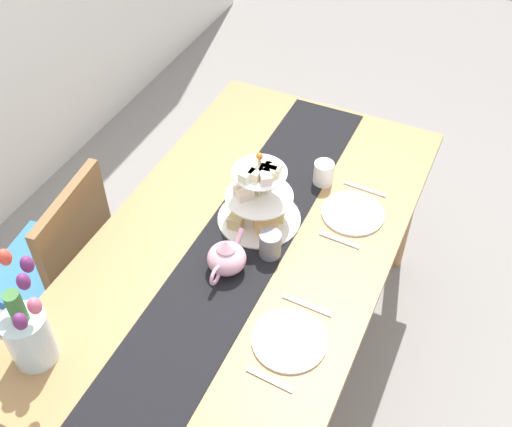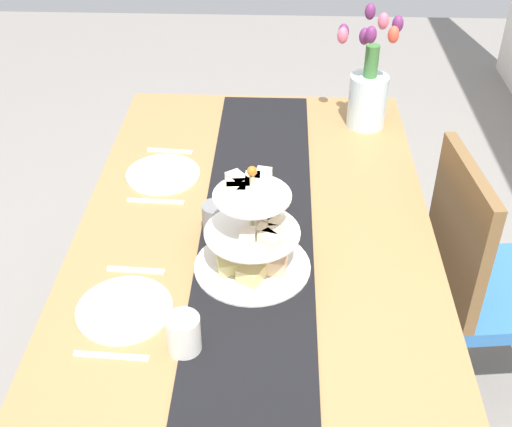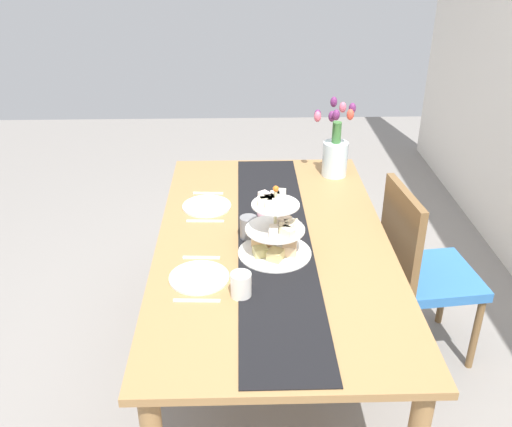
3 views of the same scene
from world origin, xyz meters
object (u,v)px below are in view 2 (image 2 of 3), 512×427
at_px(dinner_plate_right, 124,309).
at_px(fork_right, 136,270).
at_px(dining_table, 254,269).
at_px(mug_grey, 216,220).
at_px(knife_left, 156,201).
at_px(teapot, 256,193).
at_px(knife_right, 111,356).
at_px(tulip_vase, 368,89).
at_px(chair_left, 485,276).
at_px(tiered_cake_stand, 253,236).
at_px(mug_white_text, 184,334).
at_px(dinner_plate_left, 163,174).
at_px(fork_left, 170,151).

relative_size(dinner_plate_right, fork_right, 1.53).
distance_m(dining_table, mug_grey, 0.18).
bearing_deg(knife_left, dinner_plate_right, 0.00).
xyz_separation_m(teapot, knife_right, (0.57, -0.30, -0.06)).
bearing_deg(tulip_vase, dinner_plate_right, -34.37).
height_order(chair_left, tiered_cake_stand, tiered_cake_stand).
xyz_separation_m(dining_table, tulip_vase, (-0.68, 0.36, 0.24)).
distance_m(chair_left, tiered_cake_stand, 0.87).
relative_size(tiered_cake_stand, teapot, 1.28).
distance_m(tiered_cake_stand, knife_right, 0.45).
relative_size(dining_table, mug_grey, 18.79).
bearing_deg(mug_white_text, knife_left, -164.33).
xyz_separation_m(teapot, dinner_plate_left, (-0.17, -0.30, -0.05)).
distance_m(teapot, fork_left, 0.44).
height_order(dining_table, tulip_vase, tulip_vase).
height_order(mug_grey, mug_white_text, mug_grey).
bearing_deg(dinner_plate_left, tulip_vase, 118.75).
xyz_separation_m(dining_table, tiered_cake_stand, (0.11, 0.00, 0.20)).
bearing_deg(dining_table, tulip_vase, 152.15).
distance_m(dining_table, mug_white_text, 0.44).
height_order(knife_left, mug_grey, mug_grey).
xyz_separation_m(dinner_plate_left, mug_grey, (0.29, 0.19, 0.05)).
bearing_deg(mug_white_text, knife_right, -79.38).
bearing_deg(tiered_cake_stand, mug_grey, -141.83).
xyz_separation_m(fork_left, mug_grey, (0.44, 0.19, 0.05)).
distance_m(tiered_cake_stand, mug_grey, 0.18).
bearing_deg(knife_left, dining_table, 59.80).
bearing_deg(dinner_plate_left, tiered_cake_stand, 34.97).
xyz_separation_m(teapot, mug_white_text, (0.54, -0.14, -0.01)).
bearing_deg(knife_right, mug_white_text, 100.62).
bearing_deg(mug_white_text, mug_grey, 175.32).
height_order(fork_left, knife_left, same).
relative_size(tiered_cake_stand, knife_right, 1.79).
height_order(chair_left, mug_white_text, chair_left).
distance_m(dinner_plate_right, knife_right, 0.15).
height_order(dining_table, teapot, teapot).
xyz_separation_m(tulip_vase, fork_right, (0.82, -0.66, -0.13)).
relative_size(tulip_vase, mug_white_text, 4.18).
height_order(tiered_cake_stand, mug_grey, tiered_cake_stand).
relative_size(chair_left, mug_white_text, 9.58).
bearing_deg(chair_left, knife_left, -88.54).
relative_size(dinner_plate_left, knife_left, 1.35).
xyz_separation_m(chair_left, fork_right, (0.34, -1.02, 0.28)).
xyz_separation_m(chair_left, knife_right, (0.63, -1.02, 0.28)).
bearing_deg(knife_right, mug_grey, 156.66).
height_order(tulip_vase, mug_grey, tulip_vase).
relative_size(tiered_cake_stand, tulip_vase, 0.76).
relative_size(chair_left, tiered_cake_stand, 2.99).
distance_m(tiered_cake_stand, fork_right, 0.32).
xyz_separation_m(dining_table, chair_left, (-0.20, 0.72, -0.18)).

